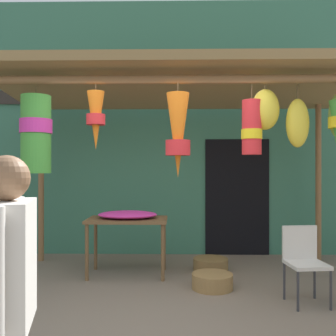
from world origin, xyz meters
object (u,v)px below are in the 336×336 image
display_table (127,226)px  folding_chair (304,257)px  flower_heap_on_table (129,215)px  wicker_basket_by_table (212,281)px  wicker_basket_spare (211,265)px  customer_foreground (7,295)px

display_table → folding_chair: size_ratio=1.33×
flower_heap_on_table → wicker_basket_by_table: 1.47m
wicker_basket_by_table → wicker_basket_spare: wicker_basket_spare is taller
display_table → wicker_basket_by_table: (1.13, -0.58, -0.60)m
display_table → flower_heap_on_table: bearing=23.4°
display_table → wicker_basket_spare: 1.34m
display_table → customer_foreground: size_ratio=0.71×
flower_heap_on_table → wicker_basket_spare: 1.40m
display_table → folding_chair: 2.35m
wicker_basket_spare → folding_chair: bearing=-52.7°
flower_heap_on_table → folding_chair: flower_heap_on_table is taller
folding_chair → flower_heap_on_table: bearing=153.6°
display_table → wicker_basket_by_table: 1.41m
flower_heap_on_table → wicker_basket_by_table: flower_heap_on_table is taller
wicker_basket_by_table → wicker_basket_spare: 0.76m
flower_heap_on_table → wicker_basket_spare: bearing=8.4°
flower_heap_on_table → wicker_basket_by_table: (1.12, -0.59, -0.75)m
display_table → wicker_basket_by_table: display_table is taller
folding_chair → customer_foreground: customer_foreground is taller
folding_chair → customer_foreground: bearing=-131.6°
flower_heap_on_table → folding_chair: (2.09, -1.04, -0.34)m
flower_heap_on_table → folding_chair: size_ratio=0.99×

